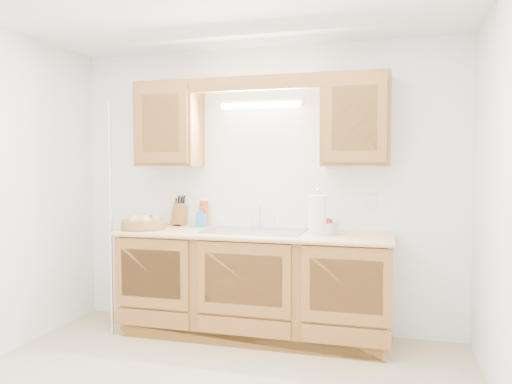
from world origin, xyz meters
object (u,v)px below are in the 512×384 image
(paper_towel, at_px, (318,215))
(fruit_basket, at_px, (143,223))
(apple_bowl, at_px, (325,227))
(knife_block, at_px, (179,214))

(paper_towel, bearing_deg, fruit_basket, -176.92)
(fruit_basket, distance_m, apple_bowl, 1.59)
(fruit_basket, distance_m, paper_towel, 1.53)
(paper_towel, xyz_separation_m, apple_bowl, (0.05, 0.06, -0.10))
(knife_block, distance_m, paper_towel, 1.35)
(fruit_basket, relative_size, paper_towel, 1.34)
(fruit_basket, relative_size, apple_bowl, 1.64)
(knife_block, xyz_separation_m, apple_bowl, (1.38, -0.18, -0.05))
(paper_towel, relative_size, apple_bowl, 1.23)
(knife_block, xyz_separation_m, paper_towel, (1.33, -0.24, 0.05))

